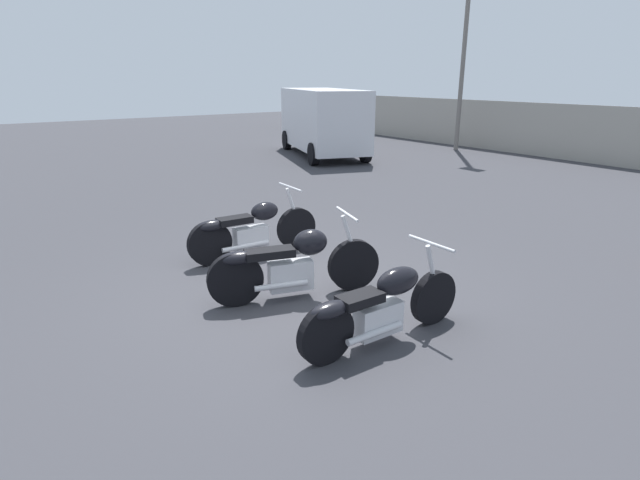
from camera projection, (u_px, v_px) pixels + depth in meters
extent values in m
plane|color=#38383D|center=(296.00, 294.00, 6.38)|extent=(60.00, 60.00, 0.00)
cylinder|color=slate|center=(466.00, 24.00, 17.56)|extent=(0.16, 0.16, 8.81)
cylinder|color=black|center=(296.00, 228.00, 8.00)|extent=(0.14, 0.67, 0.66)
cylinder|color=black|center=(210.00, 244.00, 7.26)|extent=(0.14, 0.67, 0.66)
cube|color=silver|center=(251.00, 238.00, 7.60)|extent=(0.23, 0.53, 0.36)
ellipsoid|color=black|center=(265.00, 211.00, 7.60)|extent=(0.26, 0.46, 0.28)
cube|color=black|center=(235.00, 220.00, 7.38)|extent=(0.27, 0.53, 0.10)
ellipsoid|color=black|center=(212.00, 226.00, 7.20)|extent=(0.22, 0.45, 0.16)
cylinder|color=silver|center=(290.00, 187.00, 7.73)|extent=(0.69, 0.07, 0.04)
cylinder|color=silver|center=(293.00, 208.00, 7.87)|extent=(0.06, 0.26, 0.66)
cylinder|color=silver|center=(246.00, 246.00, 7.45)|extent=(0.11, 0.74, 0.07)
cylinder|color=black|center=(353.00, 265.00, 6.42)|extent=(0.29, 0.68, 0.68)
cylinder|color=black|center=(235.00, 280.00, 5.95)|extent=(0.29, 0.68, 0.68)
cube|color=silver|center=(291.00, 275.00, 6.17)|extent=(0.35, 0.58, 0.37)
ellipsoid|color=black|center=(310.00, 242.00, 6.12)|extent=(0.39, 0.49, 0.33)
cube|color=black|center=(269.00, 253.00, 5.99)|extent=(0.40, 0.64, 0.10)
ellipsoid|color=black|center=(238.00, 258.00, 5.88)|extent=(0.32, 0.48, 0.16)
cylinder|color=silver|center=(347.00, 214.00, 6.17)|extent=(0.66, 0.23, 0.04)
cylinder|color=silver|center=(350.00, 240.00, 6.29)|extent=(0.12, 0.26, 0.67)
cylinder|color=silver|center=(281.00, 286.00, 6.04)|extent=(0.26, 0.65, 0.07)
cylinder|color=black|center=(433.00, 298.00, 5.54)|extent=(0.11, 0.61, 0.61)
cylinder|color=black|center=(326.00, 334.00, 4.75)|extent=(0.11, 0.61, 0.61)
cube|color=silver|center=(378.00, 319.00, 5.12)|extent=(0.21, 0.53, 0.34)
ellipsoid|color=black|center=(398.00, 281.00, 5.14)|extent=(0.26, 0.54, 0.29)
cube|color=black|center=(360.00, 299.00, 4.89)|extent=(0.25, 0.47, 0.10)
ellipsoid|color=black|center=(330.00, 310.00, 4.70)|extent=(0.21, 0.44, 0.16)
cylinder|color=silver|center=(431.00, 243.00, 5.28)|extent=(0.64, 0.05, 0.04)
cylinder|color=silver|center=(432.00, 271.00, 5.41)|extent=(0.05, 0.25, 0.64)
cylinder|color=silver|center=(375.00, 333.00, 4.96)|extent=(0.08, 0.69, 0.07)
cube|color=silver|center=(323.00, 119.00, 17.17)|extent=(5.27, 3.35, 1.96)
cube|color=black|center=(305.00, 102.00, 19.26)|extent=(0.57, 1.57, 0.59)
cylinder|color=black|center=(287.00, 140.00, 18.92)|extent=(0.73, 0.44, 0.70)
cylinder|color=black|center=(330.00, 139.00, 19.39)|extent=(0.73, 0.44, 0.70)
cylinder|color=black|center=(313.00, 154.00, 15.51)|extent=(0.73, 0.44, 0.70)
cylinder|color=black|center=(365.00, 152.00, 15.98)|extent=(0.73, 0.44, 0.70)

